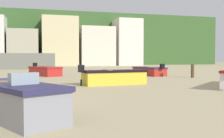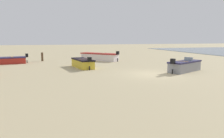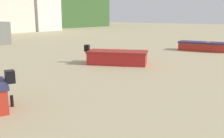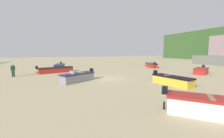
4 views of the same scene
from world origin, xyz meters
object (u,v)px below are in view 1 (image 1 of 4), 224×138
(boat_red_1, at_px, (149,71))
(mooring_post_near_water, at_px, (193,71))
(boat_red_2, at_px, (45,71))
(boat_yellow_7, at_px, (114,77))
(boat_grey_5, at_px, (12,100))

(boat_red_1, xyz_separation_m, mooring_post_near_water, (2.17, -3.54, 0.14))
(boat_red_2, xyz_separation_m, mooring_post_near_water, (11.18, -5.44, 0.12))
(boat_yellow_7, bearing_deg, boat_red_1, 135.16)
(boat_grey_5, bearing_deg, boat_red_1, -152.51)
(boat_red_1, distance_m, boat_red_2, 9.20)
(boat_red_1, relative_size, boat_grey_5, 1.05)
(boat_red_1, relative_size, mooring_post_near_water, 3.86)
(boat_red_2, xyz_separation_m, boat_grey_5, (-1.23, -17.18, 0.06))
(boat_red_1, distance_m, boat_yellow_7, 9.11)
(boat_yellow_7, relative_size, mooring_post_near_water, 3.93)
(boat_red_2, bearing_deg, mooring_post_near_water, 127.26)
(boat_red_1, bearing_deg, mooring_post_near_water, -68.53)
(boat_red_2, relative_size, mooring_post_near_water, 3.64)
(mooring_post_near_water, bearing_deg, boat_grey_5, -136.59)
(boat_red_1, relative_size, boat_red_2, 1.06)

